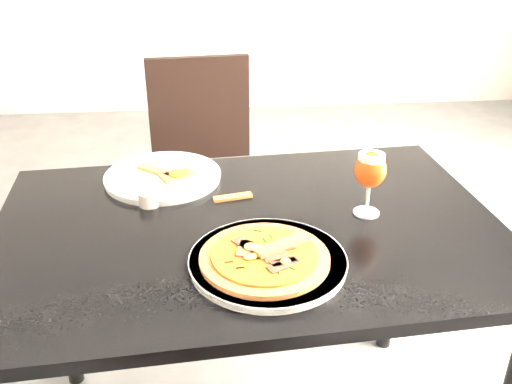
{
  "coord_description": "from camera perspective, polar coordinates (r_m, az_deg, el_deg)",
  "views": [
    {
      "loc": [
        -0.05,
        -1.23,
        1.44
      ],
      "look_at": [
        0.05,
        -0.05,
        0.83
      ],
      "focal_mm": 40.0,
      "sensor_mm": 36.0,
      "label": 1
    }
  ],
  "objects": [
    {
      "name": "crust_scraps",
      "position": [
        1.57,
        -8.52,
        1.84
      ],
      "size": [
        0.17,
        0.13,
        0.01
      ],
      "rotation": [
        0.0,
        0.0,
        -0.2
      ],
      "color": "#A45A27",
      "rests_on": "plate_second"
    },
    {
      "name": "sauce_cup",
      "position": [
        1.46,
        -10.64,
        -0.58
      ],
      "size": [
        0.05,
        0.05,
        0.04
      ],
      "color": "beige",
      "rests_on": "dining_table"
    },
    {
      "name": "plate_second",
      "position": [
        1.59,
        -9.29,
        1.52
      ],
      "size": [
        0.36,
        0.36,
        0.02
      ],
      "primitive_type": "cylinder",
      "rotation": [
        0.0,
        0.0,
        0.17
      ],
      "color": "white",
      "rests_on": "dining_table"
    },
    {
      "name": "pizza",
      "position": [
        1.19,
        0.9,
        -6.47
      ],
      "size": [
        0.27,
        0.27,
        0.03
      ],
      "rotation": [
        0.0,
        0.0,
        0.21
      ],
      "color": "#A45A27",
      "rests_on": "plate_main"
    },
    {
      "name": "dining_table",
      "position": [
        1.4,
        -0.67,
        -6.43
      ],
      "size": [
        1.25,
        0.88,
        0.75
      ],
      "rotation": [
        0.0,
        0.0,
        0.07
      ],
      "color": "black",
      "rests_on": "ground"
    },
    {
      "name": "beer_glass",
      "position": [
        1.38,
        11.37,
        2.14
      ],
      "size": [
        0.08,
        0.08,
        0.16
      ],
      "color": "silver",
      "rests_on": "dining_table"
    },
    {
      "name": "plate_main",
      "position": [
        1.21,
        1.19,
        -6.96
      ],
      "size": [
        0.36,
        0.36,
        0.02
      ],
      "primitive_type": "cylinder",
      "rotation": [
        0.0,
        0.0,
        -0.1
      ],
      "color": "white",
      "rests_on": "dining_table"
    },
    {
      "name": "loose_crust",
      "position": [
        1.47,
        -2.33,
        -0.51
      ],
      "size": [
        0.1,
        0.04,
        0.01
      ],
      "primitive_type": "cube",
      "rotation": [
        0.0,
        0.0,
        0.21
      ],
      "color": "#A45A27",
      "rests_on": "dining_table"
    },
    {
      "name": "chair_far",
      "position": [
        2.25,
        -5.2,
        2.48
      ],
      "size": [
        0.45,
        0.45,
        0.91
      ],
      "rotation": [
        0.0,
        0.0,
        0.09
      ],
      "color": "black",
      "rests_on": "ground"
    }
  ]
}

